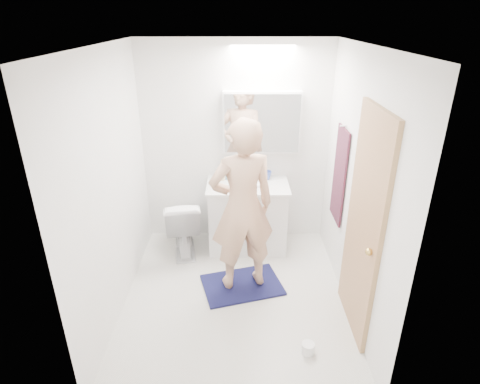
{
  "coord_description": "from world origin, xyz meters",
  "views": [
    {
      "loc": [
        0.04,
        -3.21,
        2.62
      ],
      "look_at": [
        0.05,
        0.25,
        1.05
      ],
      "focal_mm": 29.42,
      "sensor_mm": 36.0,
      "label": 1
    }
  ],
  "objects_px": {
    "vanity_cabinet": "(248,217)",
    "toilet_paper_roll": "(308,348)",
    "toilet": "(183,225)",
    "person": "(242,207)",
    "toothbrush_cup": "(267,175)",
    "medicine_cabinet": "(262,122)",
    "soap_bottle_a": "(222,170)",
    "soap_bottle_b": "(228,172)"
  },
  "relations": [
    {
      "from": "vanity_cabinet",
      "to": "toilet_paper_roll",
      "type": "xyz_separation_m",
      "value": [
        0.48,
        -1.71,
        -0.34
      ]
    },
    {
      "from": "toilet",
      "to": "person",
      "type": "bearing_deg",
      "value": 125.76
    },
    {
      "from": "toothbrush_cup",
      "to": "medicine_cabinet",
      "type": "bearing_deg",
      "value": 145.27
    },
    {
      "from": "medicine_cabinet",
      "to": "toilet",
      "type": "bearing_deg",
      "value": -160.63
    },
    {
      "from": "vanity_cabinet",
      "to": "toilet_paper_roll",
      "type": "height_order",
      "value": "vanity_cabinet"
    },
    {
      "from": "medicine_cabinet",
      "to": "person",
      "type": "height_order",
      "value": "medicine_cabinet"
    },
    {
      "from": "vanity_cabinet",
      "to": "person",
      "type": "distance_m",
      "value": 0.97
    },
    {
      "from": "toilet",
      "to": "toothbrush_cup",
      "type": "distance_m",
      "value": 1.16
    },
    {
      "from": "toilet_paper_roll",
      "to": "toilet",
      "type": "bearing_deg",
      "value": 128.02
    },
    {
      "from": "vanity_cabinet",
      "to": "person",
      "type": "bearing_deg",
      "value": -95.12
    },
    {
      "from": "toilet",
      "to": "toilet_paper_roll",
      "type": "height_order",
      "value": "toilet"
    },
    {
      "from": "vanity_cabinet",
      "to": "soap_bottle_a",
      "type": "distance_m",
      "value": 0.65
    },
    {
      "from": "soap_bottle_a",
      "to": "toilet_paper_roll",
      "type": "relative_size",
      "value": 2.18
    },
    {
      "from": "toilet",
      "to": "person",
      "type": "relative_size",
      "value": 0.4
    },
    {
      "from": "medicine_cabinet",
      "to": "soap_bottle_b",
      "type": "height_order",
      "value": "medicine_cabinet"
    },
    {
      "from": "toothbrush_cup",
      "to": "toilet_paper_roll",
      "type": "distance_m",
      "value": 2.05
    },
    {
      "from": "medicine_cabinet",
      "to": "toilet_paper_roll",
      "type": "bearing_deg",
      "value": -80.54
    },
    {
      "from": "vanity_cabinet",
      "to": "soap_bottle_b",
      "type": "xyz_separation_m",
      "value": [
        -0.24,
        0.18,
        0.51
      ]
    },
    {
      "from": "soap_bottle_b",
      "to": "medicine_cabinet",
      "type": "bearing_deg",
      "value": 4.35
    },
    {
      "from": "person",
      "to": "vanity_cabinet",
      "type": "bearing_deg",
      "value": -110.7
    },
    {
      "from": "medicine_cabinet",
      "to": "soap_bottle_a",
      "type": "relative_size",
      "value": 3.68
    },
    {
      "from": "toothbrush_cup",
      "to": "toilet",
      "type": "bearing_deg",
      "value": -164.57
    },
    {
      "from": "soap_bottle_b",
      "to": "toothbrush_cup",
      "type": "relative_size",
      "value": 1.5
    },
    {
      "from": "vanity_cabinet",
      "to": "soap_bottle_b",
      "type": "relative_size",
      "value": 5.43
    },
    {
      "from": "toilet",
      "to": "toilet_paper_roll",
      "type": "distance_m",
      "value": 2.04
    },
    {
      "from": "vanity_cabinet",
      "to": "toilet_paper_roll",
      "type": "distance_m",
      "value": 1.8
    },
    {
      "from": "soap_bottle_a",
      "to": "toothbrush_cup",
      "type": "height_order",
      "value": "soap_bottle_a"
    },
    {
      "from": "toilet",
      "to": "soap_bottle_b",
      "type": "height_order",
      "value": "soap_bottle_b"
    },
    {
      "from": "soap_bottle_a",
      "to": "toothbrush_cup",
      "type": "relative_size",
      "value": 2.17
    },
    {
      "from": "soap_bottle_b",
      "to": "toilet_paper_roll",
      "type": "height_order",
      "value": "soap_bottle_b"
    },
    {
      "from": "toilet",
      "to": "vanity_cabinet",
      "type": "bearing_deg",
      "value": 178.9
    },
    {
      "from": "toothbrush_cup",
      "to": "toilet_paper_roll",
      "type": "xyz_separation_m",
      "value": [
        0.25,
        -1.87,
        -0.82
      ]
    },
    {
      "from": "vanity_cabinet",
      "to": "person",
      "type": "height_order",
      "value": "person"
    },
    {
      "from": "soap_bottle_b",
      "to": "toilet_paper_roll",
      "type": "distance_m",
      "value": 2.19
    },
    {
      "from": "vanity_cabinet",
      "to": "medicine_cabinet",
      "type": "height_order",
      "value": "medicine_cabinet"
    },
    {
      "from": "toilet",
      "to": "toothbrush_cup",
      "type": "bearing_deg",
      "value": -174.2
    },
    {
      "from": "person",
      "to": "toothbrush_cup",
      "type": "relative_size",
      "value": 15.94
    },
    {
      "from": "vanity_cabinet",
      "to": "medicine_cabinet",
      "type": "xyz_separation_m",
      "value": [
        0.16,
        0.21,
        1.11
      ]
    },
    {
      "from": "person",
      "to": "toilet_paper_roll",
      "type": "bearing_deg",
      "value": 105.64
    },
    {
      "from": "toothbrush_cup",
      "to": "vanity_cabinet",
      "type": "bearing_deg",
      "value": -145.05
    },
    {
      "from": "person",
      "to": "toilet_paper_roll",
      "type": "height_order",
      "value": "person"
    },
    {
      "from": "soap_bottle_a",
      "to": "vanity_cabinet",
      "type": "bearing_deg",
      "value": -26.08
    }
  ]
}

